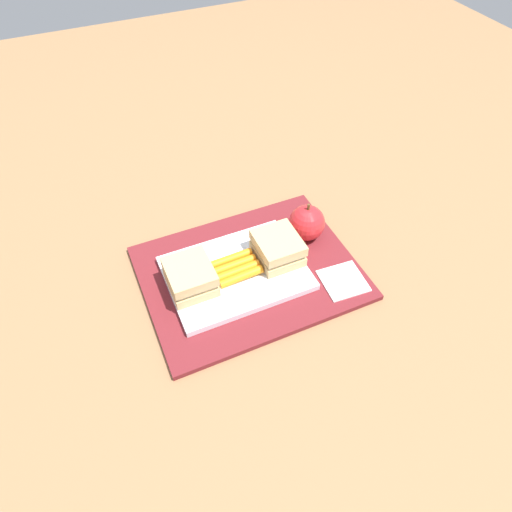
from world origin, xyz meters
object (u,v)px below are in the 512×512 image
carrot_sticks_bundle (236,268)px  apple (307,223)px  paper_napkin (343,281)px  food_tray (236,273)px  sandwich_half_left (190,277)px  sandwich_half_right (278,248)px

carrot_sticks_bundle → apple: size_ratio=1.00×
apple → paper_napkin: bearing=-86.8°
food_tray → carrot_sticks_bundle: carrot_sticks_bundle is taller
sandwich_half_left → sandwich_half_right: same height
food_tray → apple: 0.16m
sandwich_half_left → apple: 0.23m
food_tray → paper_napkin: food_tray is taller
sandwich_half_right → apple: apple is taller
sandwich_half_right → paper_napkin: (0.08, -0.09, -0.03)m
apple → carrot_sticks_bundle: bearing=-166.8°
sandwich_half_left → carrot_sticks_bundle: size_ratio=1.05×
apple → sandwich_half_right: bearing=-154.6°
sandwich_half_left → apple: bearing=8.8°
paper_napkin → sandwich_half_right: bearing=133.6°
paper_napkin → food_tray: bearing=151.7°
sandwich_half_right → apple: 0.08m
food_tray → sandwich_half_right: bearing=0.0°
carrot_sticks_bundle → sandwich_half_right: bearing=-0.1°
sandwich_half_right → carrot_sticks_bundle: (-0.08, 0.00, -0.01)m
food_tray → paper_napkin: bearing=-28.3°
sandwich_half_right → carrot_sticks_bundle: sandwich_half_right is taller
carrot_sticks_bundle → apple: (0.15, 0.04, 0.01)m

